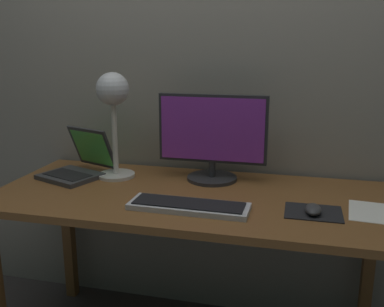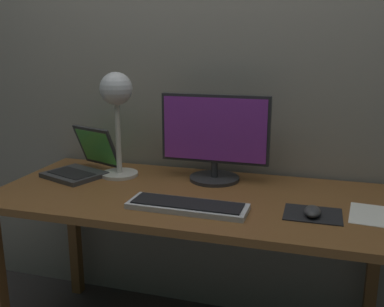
{
  "view_description": "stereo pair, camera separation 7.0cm",
  "coord_description": "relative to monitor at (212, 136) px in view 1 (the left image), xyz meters",
  "views": [
    {
      "loc": [
        0.4,
        -1.61,
        1.33
      ],
      "look_at": [
        0.01,
        -0.05,
        0.92
      ],
      "focal_mm": 40.77,
      "sensor_mm": 36.0,
      "label": 1
    },
    {
      "loc": [
        0.46,
        -1.59,
        1.33
      ],
      "look_at": [
        0.01,
        -0.05,
        0.92
      ],
      "focal_mm": 40.77,
      "sensor_mm": 36.0,
      "label": 2
    }
  ],
  "objects": [
    {
      "name": "desk_lamp",
      "position": [
        -0.43,
        -0.06,
        0.14
      ],
      "size": [
        0.17,
        0.17,
        0.47
      ],
      "color": "beige",
      "rests_on": "desk"
    },
    {
      "name": "back_wall",
      "position": [
        -0.04,
        0.2,
        0.36
      ],
      "size": [
        4.8,
        0.06,
        2.6
      ],
      "primitive_type": "cube",
      "color": "gray",
      "rests_on": "ground"
    },
    {
      "name": "paper_sheet_by_keyboard",
      "position": [
        0.63,
        -0.24,
        -0.2
      ],
      "size": [
        0.17,
        0.22,
        0.0
      ],
      "primitive_type": "cube",
      "rotation": [
        0.0,
        0.0,
        -0.1
      ],
      "color": "white",
      "rests_on": "desk"
    },
    {
      "name": "laptop",
      "position": [
        -0.6,
        -0.07,
        -0.14
      ],
      "size": [
        0.33,
        0.35,
        0.21
      ],
      "color": "#38383A",
      "rests_on": "desk"
    },
    {
      "name": "mouse",
      "position": [
        0.43,
        -0.31,
        -0.18
      ],
      "size": [
        0.06,
        0.1,
        0.03
      ],
      "primitive_type": "ellipsoid",
      "color": "#38383A",
      "rests_on": "mousepad"
    },
    {
      "name": "monitor",
      "position": [
        0.0,
        0.0,
        0.0
      ],
      "size": [
        0.47,
        0.22,
        0.38
      ],
      "color": "#28282B",
      "rests_on": "desk"
    },
    {
      "name": "keyboard_main",
      "position": [
        -0.01,
        -0.36,
        -0.19
      ],
      "size": [
        0.44,
        0.15,
        0.03
      ],
      "color": "silver",
      "rests_on": "desk"
    },
    {
      "name": "mousepad",
      "position": [
        0.43,
        -0.29,
        -0.2
      ],
      "size": [
        0.2,
        0.16,
        0.0
      ],
      "primitive_type": "cube",
      "color": "black",
      "rests_on": "desk"
    },
    {
      "name": "desk",
      "position": [
        -0.04,
        -0.2,
        -0.28
      ],
      "size": [
        1.6,
        0.7,
        0.74
      ],
      "color": "brown",
      "rests_on": "ground"
    }
  ]
}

